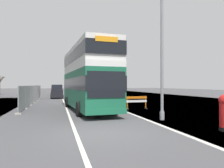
{
  "coord_description": "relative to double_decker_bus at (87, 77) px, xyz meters",
  "views": [
    {
      "loc": [
        -1.82,
        -9.32,
        2.12
      ],
      "look_at": [
        2.03,
        5.8,
        2.2
      ],
      "focal_mm": 34.41,
      "sensor_mm": 36.0,
      "label": 1
    }
  ],
  "objects": [
    {
      "name": "lamppost_foreground",
      "position": [
        3.75,
        -6.16,
        1.54
      ],
      "size": [
        0.29,
        0.7,
        9.12
      ],
      "color": "gray",
      "rests_on": "ground"
    },
    {
      "name": "construction_site_fence",
      "position": [
        -5.17,
        8.8,
        -1.77
      ],
      "size": [
        0.44,
        20.6,
        2.11
      ],
      "color": "#A8AAAD",
      "rests_on": "ground"
    },
    {
      "name": "ground",
      "position": [
        0.06,
        -8.58,
        -2.83
      ],
      "size": [
        140.0,
        280.0,
        0.1
      ],
      "color": "#424244"
    },
    {
      "name": "car_receding_far",
      "position": [
        -2.89,
        31.55,
        -1.86
      ],
      "size": [
        1.99,
        4.52,
        1.95
      ],
      "color": "maroon",
      "rests_on": "ground"
    },
    {
      "name": "car_oncoming_near",
      "position": [
        -2.49,
        17.74,
        -1.75
      ],
      "size": [
        1.97,
        4.41,
        2.19
      ],
      "color": "black",
      "rests_on": "ground"
    },
    {
      "name": "double_decker_bus",
      "position": [
        0.0,
        0.0,
        0.0
      ],
      "size": [
        3.46,
        11.44,
        5.23
      ],
      "color": "#196042",
      "rests_on": "ground"
    },
    {
      "name": "car_receding_mid",
      "position": [
        0.24,
        25.35,
        -1.81
      ],
      "size": [
        1.95,
        4.05,
        2.06
      ],
      "color": "black",
      "rests_on": "ground"
    },
    {
      "name": "roadworks_barrier",
      "position": [
        4.34,
        -0.28,
        -2.06
      ],
      "size": [
        1.95,
        0.55,
        1.13
      ],
      "color": "orange",
      "rests_on": "ground"
    }
  ]
}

